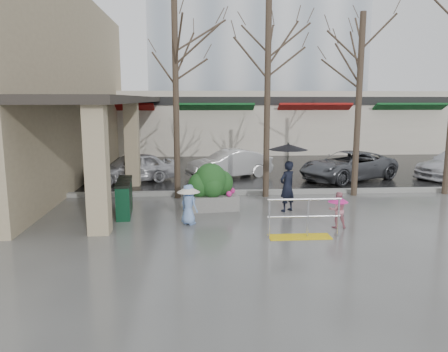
{
  "coord_description": "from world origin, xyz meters",
  "views": [
    {
      "loc": [
        -1.39,
        -11.84,
        3.51
      ],
      "look_at": [
        -0.53,
        0.64,
        1.3
      ],
      "focal_mm": 35.0,
      "sensor_mm": 36.0,
      "label": 1
    }
  ],
  "objects": [
    {
      "name": "car_a",
      "position": [
        -4.06,
        6.74,
        0.63
      ],
      "size": [
        3.99,
        2.73,
        1.26
      ],
      "primitive_type": "imported",
      "rotation": [
        0.0,
        0.0,
        -1.2
      ],
      "color": "silver",
      "rests_on": "ground"
    },
    {
      "name": "near_building",
      "position": [
        -9.0,
        8.0,
        4.0
      ],
      "size": [
        6.0,
        18.0,
        8.0
      ],
      "primitive_type": "cube",
      "color": "tan",
      "rests_on": "ground"
    },
    {
      "name": "tree_midwest",
      "position": [
        1.2,
        3.6,
        5.23
      ],
      "size": [
        3.2,
        3.2,
        7.0
      ],
      "color": "#382B21",
      "rests_on": "ground"
    },
    {
      "name": "handrail",
      "position": [
        1.36,
        -1.2,
        0.38
      ],
      "size": [
        1.9,
        0.5,
        1.03
      ],
      "color": "yellow",
      "rests_on": "ground"
    },
    {
      "name": "ground",
      "position": [
        0.0,
        0.0,
        0.0
      ],
      "size": [
        120.0,
        120.0,
        0.0
      ],
      "primitive_type": "plane",
      "color": "#51514F",
      "rests_on": "ground"
    },
    {
      "name": "storefront_row",
      "position": [
        2.0,
        17.97,
        2.01
      ],
      "size": [
        34.0,
        6.74,
        4.0
      ],
      "color": "beige",
      "rests_on": "ground"
    },
    {
      "name": "child_pink",
      "position": [
        2.53,
        -0.43,
        0.58
      ],
      "size": [
        0.56,
        0.56,
        1.01
      ],
      "rotation": [
        0.0,
        0.0,
        3.11
      ],
      "color": "#D18090",
      "rests_on": "ground"
    },
    {
      "name": "tree_west",
      "position": [
        -2.0,
        3.6,
        5.08
      ],
      "size": [
        3.2,
        3.2,
        6.8
      ],
      "color": "#382B21",
      "rests_on": "ground"
    },
    {
      "name": "curb",
      "position": [
        0.0,
        4.0,
        0.07
      ],
      "size": [
        120.0,
        0.3,
        0.15
      ],
      "primitive_type": "cube",
      "color": "gray",
      "rests_on": "ground"
    },
    {
      "name": "woman",
      "position": [
        1.52,
        1.46,
        1.33
      ],
      "size": [
        1.22,
        1.22,
        2.19
      ],
      "rotation": [
        0.0,
        0.0,
        3.75
      ],
      "color": "black",
      "rests_on": "ground"
    },
    {
      "name": "street_asphalt",
      "position": [
        0.0,
        22.0,
        0.01
      ],
      "size": [
        120.0,
        36.0,
        0.01
      ],
      "primitive_type": "cube",
      "color": "black",
      "rests_on": "ground"
    },
    {
      "name": "car_c",
      "position": [
        5.33,
        6.65,
        0.63
      ],
      "size": [
        4.99,
        3.89,
        1.26
      ],
      "primitive_type": "imported",
      "rotation": [
        0.0,
        0.0,
        -1.11
      ],
      "color": "#54565B",
      "rests_on": "ground"
    },
    {
      "name": "child_blue",
      "position": [
        -1.56,
        0.19,
        0.69
      ],
      "size": [
        0.66,
        0.66,
        1.16
      ],
      "rotation": [
        0.0,
        0.0,
        2.39
      ],
      "color": "#7CA0DD",
      "rests_on": "ground"
    },
    {
      "name": "tree_mideast",
      "position": [
        4.5,
        3.6,
        4.86
      ],
      "size": [
        3.2,
        3.2,
        6.5
      ],
      "color": "#382B21",
      "rests_on": "ground"
    },
    {
      "name": "planter",
      "position": [
        -0.87,
        1.83,
        0.72
      ],
      "size": [
        1.81,
        1.07,
        1.51
      ],
      "rotation": [
        0.0,
        0.0,
        0.11
      ],
      "color": "gray",
      "rests_on": "ground"
    },
    {
      "name": "canopy_slab",
      "position": [
        -4.8,
        8.0,
        3.62
      ],
      "size": [
        2.8,
        18.0,
        0.25
      ],
      "primitive_type": "cube",
      "color": "#2D2823",
      "rests_on": "pillar_front"
    },
    {
      "name": "pillar_front",
      "position": [
        -3.9,
        -0.5,
        1.75
      ],
      "size": [
        0.55,
        0.55,
        3.5
      ],
      "primitive_type": "cube",
      "color": "tan",
      "rests_on": "ground"
    },
    {
      "name": "news_boxes",
      "position": [
        -3.56,
        1.46,
        0.53
      ],
      "size": [
        0.6,
        1.93,
        1.06
      ],
      "rotation": [
        0.0,
        0.0,
        0.09
      ],
      "color": "#0D3A22",
      "rests_on": "ground"
    },
    {
      "name": "pillar_back",
      "position": [
        -3.9,
        6.0,
        1.75
      ],
      "size": [
        0.55,
        0.55,
        3.5
      ],
      "primitive_type": "cube",
      "color": "tan",
      "rests_on": "ground"
    },
    {
      "name": "car_b",
      "position": [
        0.2,
        7.57,
        0.63
      ],
      "size": [
        4.04,
        2.73,
        1.26
      ],
      "primitive_type": "imported",
      "rotation": [
        0.0,
        0.0,
        -1.17
      ],
      "color": "silver",
      "rests_on": "ground"
    }
  ]
}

